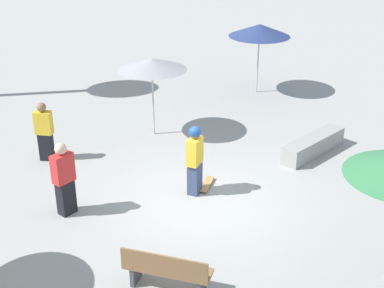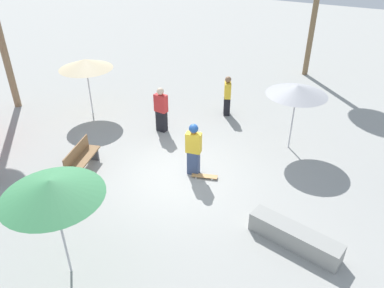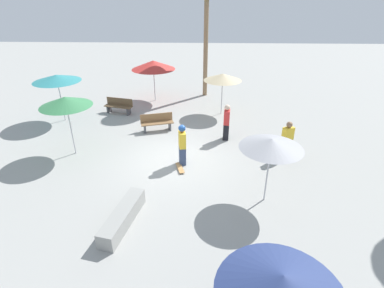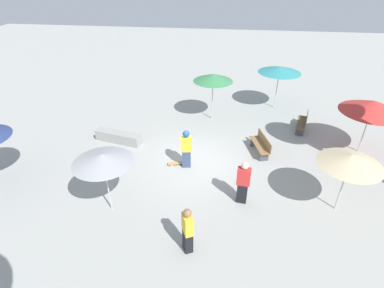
% 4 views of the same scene
% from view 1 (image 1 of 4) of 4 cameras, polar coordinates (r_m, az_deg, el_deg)
% --- Properties ---
extents(ground_plane, '(60.00, 60.00, 0.00)m').
position_cam_1_polar(ground_plane, '(12.45, 0.94, -6.24)').
color(ground_plane, '#9E9E99').
extents(skater_main, '(0.49, 0.33, 1.72)m').
position_cam_1_polar(skater_main, '(12.39, 0.30, -1.49)').
color(skater_main, '#38476B').
rests_on(skater_main, ground_plane).
extents(skateboard, '(0.82, 0.42, 0.07)m').
position_cam_1_polar(skateboard, '(13.08, 1.56, -4.29)').
color(skateboard, '#B7844C').
rests_on(skateboard, ground_plane).
extents(concrete_ledge, '(2.34, 0.97, 0.51)m').
position_cam_1_polar(concrete_ledge, '(14.96, 12.84, -0.14)').
color(concrete_ledge, gray).
rests_on(concrete_ledge, ground_plane).
extents(bench_far, '(0.87, 1.66, 0.85)m').
position_cam_1_polar(bench_far, '(9.74, -2.72, -13.34)').
color(bench_far, '#47474C').
rests_on(bench_far, ground_plane).
extents(shade_umbrella_navy, '(2.14, 2.14, 2.45)m').
position_cam_1_polar(shade_umbrella_navy, '(18.90, 7.22, 11.94)').
color(shade_umbrella_navy, '#B7B7BC').
rests_on(shade_umbrella_navy, ground_plane).
extents(shade_umbrella_grey, '(1.98, 1.98, 2.30)m').
position_cam_1_polar(shade_umbrella_grey, '(15.22, -4.30, 8.49)').
color(shade_umbrella_grey, '#B7B7BC').
rests_on(shade_umbrella_grey, ground_plane).
extents(bystander_watching, '(0.49, 0.31, 1.72)m').
position_cam_1_polar(bystander_watching, '(11.97, -13.49, -3.66)').
color(bystander_watching, black).
rests_on(bystander_watching, ground_plane).
extents(bystander_far, '(0.41, 0.50, 1.62)m').
position_cam_1_polar(bystander_far, '(14.58, -15.46, 1.27)').
color(bystander_far, black).
rests_on(bystander_far, ground_plane).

